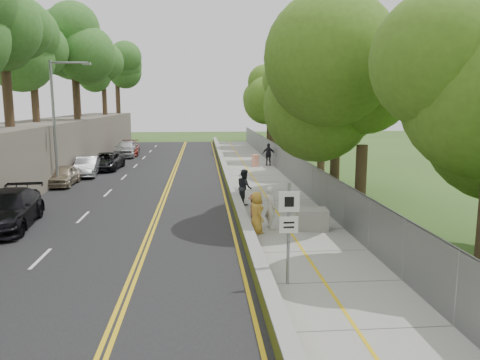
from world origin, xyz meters
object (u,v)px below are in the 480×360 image
concrete_block (312,219)px  person_far (269,155)px  signpost (289,223)px  painter_0 (256,213)px  construction_barrel (255,161)px  streetlight (57,115)px

concrete_block → person_far: 20.24m
signpost → painter_0: (-0.30, 5.60, -1.03)m
concrete_block → painter_0: size_ratio=0.76×
concrete_block → painter_0: (-2.45, -0.41, 0.43)m
painter_0 → signpost: bearing=165.5°
concrete_block → painter_0: 2.52m
signpost → construction_barrel: signpost is taller
streetlight → concrete_block: (13.66, -11.00, -4.14)m
streetlight → construction_barrel: (13.46, 8.76, -4.08)m
signpost → construction_barrel: size_ratio=3.07×
streetlight → person_far: size_ratio=4.16×
construction_barrel → person_far: bearing=20.3°
streetlight → painter_0: size_ratio=4.55×
streetlight → painter_0: 16.42m
painter_0 → streetlight: bearing=27.0°
signpost → person_far: bearing=83.2°
construction_barrel → signpost: bearing=-94.3°
streetlight → construction_barrel: size_ratio=7.92×
concrete_block → person_far: size_ratio=0.69×
signpost → person_far: (3.15, 26.22, -0.95)m
person_far → concrete_block: bearing=98.0°
painter_0 → person_far: size_ratio=0.92×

